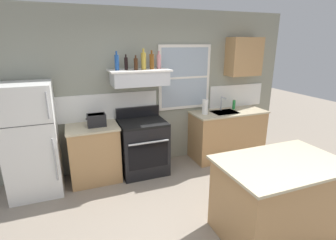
% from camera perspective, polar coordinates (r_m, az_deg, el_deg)
% --- Properties ---
extents(ground_plane, '(16.00, 16.00, 0.00)m').
position_cam_1_polar(ground_plane, '(3.26, 9.30, -24.90)').
color(ground_plane, gray).
extents(back_wall, '(5.40, 0.11, 2.70)m').
position_cam_1_polar(back_wall, '(4.56, -3.70, 6.66)').
color(back_wall, gray).
rests_on(back_wall, ground_plane).
extents(refrigerator, '(0.70, 0.72, 1.64)m').
position_cam_1_polar(refrigerator, '(4.17, -28.06, -3.98)').
color(refrigerator, white).
rests_on(refrigerator, ground_plane).
extents(counter_left_of_stove, '(0.79, 0.63, 0.91)m').
position_cam_1_polar(counter_left_of_stove, '(4.32, -16.04, -7.05)').
color(counter_left_of_stove, tan).
rests_on(counter_left_of_stove, ground_plane).
extents(toaster, '(0.30, 0.20, 0.19)m').
position_cam_1_polar(toaster, '(4.12, -15.61, 0.02)').
color(toaster, black).
rests_on(toaster, counter_left_of_stove).
extents(stove_range, '(0.76, 0.69, 1.09)m').
position_cam_1_polar(stove_range, '(4.40, -5.56, -5.84)').
color(stove_range, black).
rests_on(stove_range, ground_plane).
extents(range_hood_shelf, '(0.96, 0.52, 0.24)m').
position_cam_1_polar(range_hood_shelf, '(4.19, -6.38, 9.43)').
color(range_hood_shelf, silver).
extents(bottle_blue_liqueur, '(0.07, 0.07, 0.29)m').
position_cam_1_polar(bottle_blue_liqueur, '(4.11, -11.30, 12.46)').
color(bottle_blue_liqueur, '#1E478C').
rests_on(bottle_blue_liqueur, range_hood_shelf).
extents(bottle_balsamic_dark, '(0.06, 0.06, 0.24)m').
position_cam_1_polar(bottle_balsamic_dark, '(4.16, -9.29, 12.32)').
color(bottle_balsamic_dark, black).
rests_on(bottle_balsamic_dark, range_hood_shelf).
extents(bottle_brown_stout, '(0.06, 0.06, 0.22)m').
position_cam_1_polar(bottle_brown_stout, '(4.11, -7.16, 12.28)').
color(bottle_brown_stout, '#381E0F').
rests_on(bottle_brown_stout, range_hood_shelf).
extents(bottle_champagne_gold_foil, '(0.08, 0.08, 0.32)m').
position_cam_1_polar(bottle_champagne_gold_foil, '(4.17, -5.45, 12.97)').
color(bottle_champagne_gold_foil, '#B29333').
rests_on(bottle_champagne_gold_foil, range_hood_shelf).
extents(bottle_amber_wine, '(0.07, 0.07, 0.29)m').
position_cam_1_polar(bottle_amber_wine, '(4.21, -3.64, 12.89)').
color(bottle_amber_wine, brown).
rests_on(bottle_amber_wine, range_hood_shelf).
extents(bottle_rose_pink, '(0.07, 0.07, 0.28)m').
position_cam_1_polar(bottle_rose_pink, '(4.31, -2.05, 12.93)').
color(bottle_rose_pink, '#C67F84').
rests_on(bottle_rose_pink, range_hood_shelf).
extents(counter_right_with_sink, '(1.43, 0.63, 0.91)m').
position_cam_1_polar(counter_right_with_sink, '(5.12, 12.98, -3.00)').
color(counter_right_with_sink, tan).
rests_on(counter_right_with_sink, ground_plane).
extents(sink_faucet, '(0.03, 0.17, 0.28)m').
position_cam_1_polar(sink_faucet, '(4.97, 11.88, 4.02)').
color(sink_faucet, silver).
rests_on(sink_faucet, counter_right_with_sink).
extents(paper_towel_roll, '(0.11, 0.11, 0.27)m').
position_cam_1_polar(paper_towel_roll, '(4.69, 8.26, 2.95)').
color(paper_towel_roll, white).
rests_on(paper_towel_roll, counter_right_with_sink).
extents(dish_soap_bottle, '(0.06, 0.06, 0.18)m').
position_cam_1_polar(dish_soap_bottle, '(5.14, 14.44, 3.32)').
color(dish_soap_bottle, '#268C3F').
rests_on(dish_soap_bottle, counter_right_with_sink).
extents(kitchen_island, '(1.40, 0.90, 0.91)m').
position_cam_1_polar(kitchen_island, '(3.31, 23.18, -15.59)').
color(kitchen_island, tan).
rests_on(kitchen_island, ground_plane).
extents(upper_cabinet_right, '(0.64, 0.32, 0.70)m').
position_cam_1_polar(upper_cabinet_right, '(5.15, 16.51, 13.33)').
color(upper_cabinet_right, tan).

